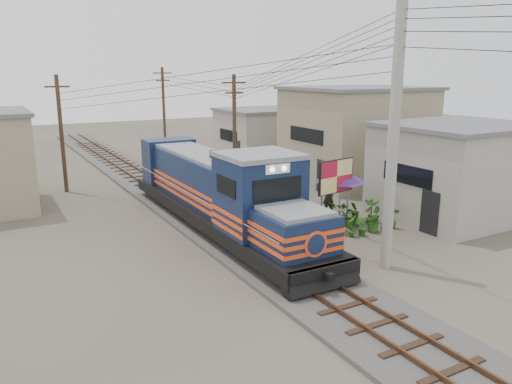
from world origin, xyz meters
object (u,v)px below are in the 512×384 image
locomotive (220,194)px  vendor (328,196)px  billboard (336,178)px  market_umbrella (341,176)px

locomotive → vendor: size_ratio=8.60×
locomotive → billboard: bearing=-28.3°
vendor → billboard: bearing=61.8°
billboard → vendor: size_ratio=1.76×
locomotive → market_umbrella: size_ratio=5.50×
locomotive → market_umbrella: 5.83m
locomotive → market_umbrella: locomotive is taller
market_umbrella → billboard: bearing=-139.7°
billboard → market_umbrella: size_ratio=1.13×
market_umbrella → vendor: market_umbrella is taller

